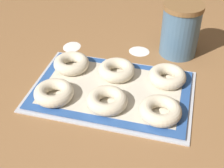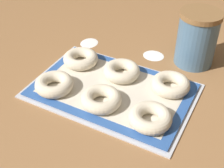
{
  "view_description": "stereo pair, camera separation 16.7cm",
  "coord_description": "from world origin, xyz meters",
  "px_view_note": "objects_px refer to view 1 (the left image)",
  "views": [
    {
      "loc": [
        0.17,
        -0.69,
        0.61
      ],
      "look_at": [
        -0.02,
        0.02,
        0.03
      ],
      "focal_mm": 50.0,
      "sensor_mm": 36.0,
      "label": 1
    },
    {
      "loc": [
        0.32,
        -0.63,
        0.61
      ],
      "look_at": [
        -0.02,
        0.02,
        0.03
      ],
      "focal_mm": 50.0,
      "sensor_mm": 36.0,
      "label": 2
    }
  ],
  "objects_px": {
    "baking_tray": "(112,90)",
    "bagel_front_right": "(160,111)",
    "bagel_back_center": "(117,70)",
    "bagel_back_right": "(167,76)",
    "flour_canister": "(180,29)",
    "bagel_front_left": "(54,93)",
    "bagel_back_left": "(71,63)",
    "bagel_front_center": "(107,100)"
  },
  "relations": [
    {
      "from": "bagel_back_right",
      "to": "bagel_back_left",
      "type": "bearing_deg",
      "value": -178.2
    },
    {
      "from": "flour_canister",
      "to": "bagel_front_center",
      "type": "bearing_deg",
      "value": -115.47
    },
    {
      "from": "bagel_front_left",
      "to": "bagel_front_right",
      "type": "relative_size",
      "value": 1.0
    },
    {
      "from": "bagel_front_center",
      "to": "flour_canister",
      "type": "height_order",
      "value": "flour_canister"
    },
    {
      "from": "bagel_front_left",
      "to": "flour_canister",
      "type": "bearing_deg",
      "value": 47.61
    },
    {
      "from": "baking_tray",
      "to": "bagel_front_right",
      "type": "relative_size",
      "value": 4.19
    },
    {
      "from": "baking_tray",
      "to": "bagel_back_left",
      "type": "distance_m",
      "value": 0.17
    },
    {
      "from": "baking_tray",
      "to": "bagel_back_right",
      "type": "height_order",
      "value": "bagel_back_right"
    },
    {
      "from": "bagel_back_center",
      "to": "flour_canister",
      "type": "distance_m",
      "value": 0.27
    },
    {
      "from": "bagel_front_right",
      "to": "bagel_back_left",
      "type": "xyz_separation_m",
      "value": [
        -0.31,
        0.15,
        0.0
      ]
    },
    {
      "from": "baking_tray",
      "to": "bagel_front_center",
      "type": "xyz_separation_m",
      "value": [
        0.01,
        -0.07,
        0.03
      ]
    },
    {
      "from": "bagel_front_right",
      "to": "flour_canister",
      "type": "height_order",
      "value": "flour_canister"
    },
    {
      "from": "bagel_front_left",
      "to": "bagel_back_right",
      "type": "distance_m",
      "value": 0.35
    },
    {
      "from": "baking_tray",
      "to": "bagel_back_center",
      "type": "relative_size",
      "value": 4.19
    },
    {
      "from": "bagel_front_right",
      "to": "bagel_front_left",
      "type": "bearing_deg",
      "value": -179.31
    },
    {
      "from": "bagel_front_right",
      "to": "bagel_back_right",
      "type": "distance_m",
      "value": 0.16
    },
    {
      "from": "bagel_back_center",
      "to": "flour_canister",
      "type": "height_order",
      "value": "flour_canister"
    },
    {
      "from": "bagel_back_left",
      "to": "baking_tray",
      "type": "bearing_deg",
      "value": -24.46
    },
    {
      "from": "bagel_front_center",
      "to": "flour_canister",
      "type": "bearing_deg",
      "value": 64.53
    },
    {
      "from": "bagel_front_left",
      "to": "bagel_front_right",
      "type": "height_order",
      "value": "same"
    },
    {
      "from": "bagel_back_right",
      "to": "flour_canister",
      "type": "xyz_separation_m",
      "value": [
        0.01,
        0.19,
        0.06
      ]
    },
    {
      "from": "bagel_front_center",
      "to": "bagel_back_center",
      "type": "bearing_deg",
      "value": 93.56
    },
    {
      "from": "baking_tray",
      "to": "bagel_front_center",
      "type": "height_order",
      "value": "bagel_front_center"
    },
    {
      "from": "bagel_front_right",
      "to": "flour_canister",
      "type": "bearing_deg",
      "value": 87.65
    },
    {
      "from": "flour_canister",
      "to": "bagel_back_right",
      "type": "bearing_deg",
      "value": -94.44
    },
    {
      "from": "bagel_front_left",
      "to": "bagel_back_center",
      "type": "xyz_separation_m",
      "value": [
        0.15,
        0.15,
        0.0
      ]
    },
    {
      "from": "bagel_front_left",
      "to": "bagel_front_right",
      "type": "xyz_separation_m",
      "value": [
        0.31,
        0.0,
        0.0
      ]
    },
    {
      "from": "bagel_front_center",
      "to": "baking_tray",
      "type": "bearing_deg",
      "value": 94.1
    },
    {
      "from": "bagel_back_right",
      "to": "bagel_back_center",
      "type": "bearing_deg",
      "value": -177.04
    },
    {
      "from": "bagel_front_left",
      "to": "bagel_back_right",
      "type": "xyz_separation_m",
      "value": [
        0.31,
        0.16,
        0.0
      ]
    },
    {
      "from": "bagel_front_right",
      "to": "bagel_back_center",
      "type": "xyz_separation_m",
      "value": [
        -0.16,
        0.15,
        0.0
      ]
    },
    {
      "from": "bagel_back_center",
      "to": "bagel_back_right",
      "type": "distance_m",
      "value": 0.16
    },
    {
      "from": "baking_tray",
      "to": "bagel_back_center",
      "type": "bearing_deg",
      "value": 92.99
    },
    {
      "from": "baking_tray",
      "to": "flour_canister",
      "type": "distance_m",
      "value": 0.33
    },
    {
      "from": "bagel_back_left",
      "to": "bagel_back_right",
      "type": "distance_m",
      "value": 0.31
    },
    {
      "from": "baking_tray",
      "to": "flour_canister",
      "type": "height_order",
      "value": "flour_canister"
    },
    {
      "from": "baking_tray",
      "to": "bagel_back_left",
      "type": "relative_size",
      "value": 4.19
    },
    {
      "from": "bagel_front_right",
      "to": "bagel_back_left",
      "type": "relative_size",
      "value": 1.0
    },
    {
      "from": "bagel_front_center",
      "to": "bagel_back_left",
      "type": "relative_size",
      "value": 1.0
    },
    {
      "from": "bagel_back_right",
      "to": "flour_canister",
      "type": "height_order",
      "value": "flour_canister"
    },
    {
      "from": "baking_tray",
      "to": "bagel_front_right",
      "type": "height_order",
      "value": "bagel_front_right"
    },
    {
      "from": "baking_tray",
      "to": "bagel_back_left",
      "type": "xyz_separation_m",
      "value": [
        -0.16,
        0.07,
        0.03
      ]
    }
  ]
}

